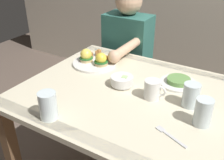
{
  "coord_description": "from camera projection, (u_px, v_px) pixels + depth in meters",
  "views": [
    {
      "loc": [
        0.46,
        -1.03,
        1.43
      ],
      "look_at": [
        -0.16,
        0.0,
        0.78
      ],
      "focal_mm": 42.15,
      "sensor_mm": 36.0,
      "label": 1
    }
  ],
  "objects": [
    {
      "name": "dining_table",
      "position": [
        138.0,
        112.0,
        1.37
      ],
      "size": [
        1.2,
        0.9,
        0.74
      ],
      "color": "beige",
      "rests_on": "ground_plane"
    },
    {
      "name": "eggs_benedict_plate",
      "position": [
        94.0,
        60.0,
        1.62
      ],
      "size": [
        0.27,
        0.27,
        0.09
      ],
      "color": "white",
      "rests_on": "dining_table"
    },
    {
      "name": "fruit_bowl",
      "position": [
        122.0,
        81.0,
        1.38
      ],
      "size": [
        0.12,
        0.12,
        0.06
      ],
      "color": "white",
      "rests_on": "dining_table"
    },
    {
      "name": "coffee_mug",
      "position": [
        153.0,
        89.0,
        1.27
      ],
      "size": [
        0.11,
        0.08,
        0.09
      ],
      "color": "white",
      "rests_on": "dining_table"
    },
    {
      "name": "fork",
      "position": [
        169.0,
        135.0,
        1.04
      ],
      "size": [
        0.15,
        0.08,
        0.0
      ],
      "color": "silver",
      "rests_on": "dining_table"
    },
    {
      "name": "water_glass_near",
      "position": [
        191.0,
        96.0,
        1.21
      ],
      "size": [
        0.08,
        0.08,
        0.11
      ],
      "color": "silver",
      "rests_on": "dining_table"
    },
    {
      "name": "water_glass_far",
      "position": [
        203.0,
        113.0,
        1.08
      ],
      "size": [
        0.07,
        0.07,
        0.12
      ],
      "color": "silver",
      "rests_on": "dining_table"
    },
    {
      "name": "water_glass_extra",
      "position": [
        48.0,
        107.0,
        1.12
      ],
      "size": [
        0.08,
        0.08,
        0.12
      ],
      "color": "silver",
      "rests_on": "dining_table"
    },
    {
      "name": "side_plate",
      "position": [
        178.0,
        82.0,
        1.4
      ],
      "size": [
        0.2,
        0.2,
        0.04
      ],
      "color": "white",
      "rests_on": "dining_table"
    },
    {
      "name": "diner_person",
      "position": [
        126.0,
        55.0,
        1.99
      ],
      "size": [
        0.34,
        0.54,
        1.14
      ],
      "color": "#33333D",
      "rests_on": "ground_plane"
    }
  ]
}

